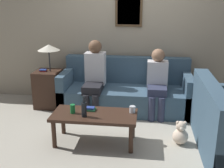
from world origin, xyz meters
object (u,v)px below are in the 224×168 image
(person_left, at_px, (94,74))
(person_right, at_px, (157,80))
(wine_bottle, at_px, (84,109))
(couch_main, at_px, (126,92))
(drinking_glass, at_px, (132,109))
(coffee_table, at_px, (95,118))
(teddy_bear, at_px, (180,134))

(person_left, height_order, person_right, person_left)
(wine_bottle, xyz_separation_m, person_left, (-0.10, 1.23, 0.13))
(couch_main, xyz_separation_m, wine_bottle, (-0.43, -1.40, 0.23))
(wine_bottle, height_order, person_left, person_left)
(person_left, bearing_deg, drinking_glass, -54.92)
(coffee_table, height_order, drinking_glass, drinking_glass)
(wine_bottle, height_order, drinking_glass, wine_bottle)
(wine_bottle, relative_size, person_left, 0.23)
(couch_main, height_order, wine_bottle, couch_main)
(coffee_table, relative_size, person_left, 0.93)
(teddy_bear, bearing_deg, drinking_glass, -179.96)
(couch_main, height_order, person_left, person_left)
(couch_main, relative_size, teddy_bear, 6.72)
(couch_main, xyz_separation_m, person_left, (-0.52, -0.18, 0.36))
(person_left, relative_size, person_right, 1.11)
(person_right, bearing_deg, person_left, 178.92)
(wine_bottle, relative_size, drinking_glass, 3.05)
(wine_bottle, distance_m, drinking_glass, 0.65)
(coffee_table, distance_m, person_right, 1.41)
(coffee_table, height_order, wine_bottle, wine_bottle)
(drinking_glass, xyz_separation_m, teddy_bear, (0.66, 0.00, -0.32))
(coffee_table, bearing_deg, drinking_glass, 12.48)
(drinking_glass, bearing_deg, wine_bottle, -160.60)
(wine_bottle, bearing_deg, teddy_bear, 9.66)
(wine_bottle, relative_size, teddy_bear, 0.83)
(coffee_table, distance_m, drinking_glass, 0.52)
(wine_bottle, xyz_separation_m, drinking_glass, (0.61, 0.22, -0.06))
(wine_bottle, height_order, person_right, person_right)
(wine_bottle, bearing_deg, couch_main, 73.04)
(couch_main, relative_size, person_right, 2.03)
(couch_main, distance_m, wine_bottle, 1.48)
(wine_bottle, bearing_deg, person_right, 51.45)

